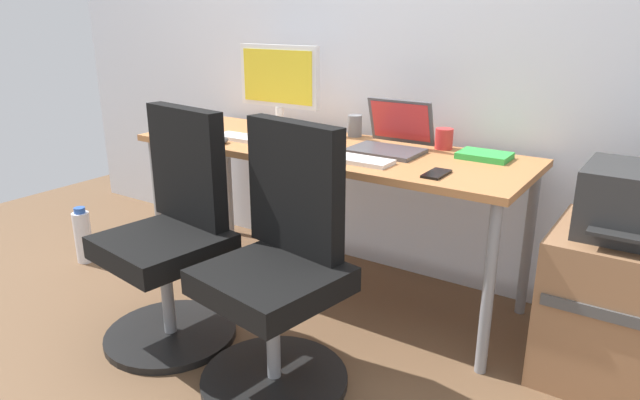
# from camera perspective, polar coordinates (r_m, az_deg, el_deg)

# --- Properties ---
(ground_plane) EXTENTS (5.28, 5.28, 0.00)m
(ground_plane) POSITION_cam_1_polar(r_m,az_deg,el_deg) (2.86, 0.56, -8.58)
(ground_plane) COLOR brown
(back_wall) EXTENTS (4.40, 0.04, 2.60)m
(back_wall) POSITION_cam_1_polar(r_m,az_deg,el_deg) (2.89, 5.24, 18.37)
(back_wall) COLOR silver
(back_wall) RESTS_ON ground
(desk) EXTENTS (1.86, 0.64, 0.71)m
(desk) POSITION_cam_1_polar(r_m,az_deg,el_deg) (2.63, 0.61, 4.18)
(desk) COLOR #B77542
(desk) RESTS_ON ground
(office_chair_left) EXTENTS (0.54, 0.54, 0.94)m
(office_chair_left) POSITION_cam_1_polar(r_m,az_deg,el_deg) (2.38, -14.59, -3.79)
(office_chair_left) COLOR black
(office_chair_left) RESTS_ON ground
(office_chair_right) EXTENTS (0.54, 0.54, 0.94)m
(office_chair_right) POSITION_cam_1_polar(r_m,az_deg,el_deg) (2.03, -4.04, -7.19)
(office_chair_right) COLOR black
(office_chair_right) RESTS_ON ground
(side_cabinet) EXTENTS (0.53, 0.50, 0.56)m
(side_cabinet) POSITION_cam_1_polar(r_m,az_deg,el_deg) (2.34, 28.24, -9.67)
(side_cabinet) COLOR #996B47
(side_cabinet) RESTS_ON ground
(water_bottle_on_floor) EXTENTS (0.09, 0.09, 0.31)m
(water_bottle_on_floor) POSITION_cam_1_polar(r_m,az_deg,el_deg) (3.32, -22.78, -3.37)
(water_bottle_on_floor) COLOR white
(water_bottle_on_floor) RESTS_ON ground
(desktop_monitor) EXTENTS (0.48, 0.18, 0.43)m
(desktop_monitor) POSITION_cam_1_polar(r_m,az_deg,el_deg) (2.95, -4.17, 11.82)
(desktop_monitor) COLOR silver
(desktop_monitor) RESTS_ON desk
(open_laptop) EXTENTS (0.31, 0.29, 0.22)m
(open_laptop) POSITION_cam_1_polar(r_m,az_deg,el_deg) (2.54, 7.24, 6.16)
(open_laptop) COLOR #4C4C51
(open_laptop) RESTS_ON desk
(keyboard_by_monitor) EXTENTS (0.34, 0.12, 0.02)m
(keyboard_by_monitor) POSITION_cam_1_polar(r_m,az_deg,el_deg) (2.76, -7.46, 6.18)
(keyboard_by_monitor) COLOR silver
(keyboard_by_monitor) RESTS_ON desk
(keyboard_by_laptop) EXTENTS (0.34, 0.12, 0.02)m
(keyboard_by_laptop) POSITION_cam_1_polar(r_m,az_deg,el_deg) (2.34, 3.33, 4.14)
(keyboard_by_laptop) COLOR silver
(keyboard_by_laptop) RESTS_ON desk
(mouse_by_monitor) EXTENTS (0.06, 0.10, 0.03)m
(mouse_by_monitor) POSITION_cam_1_polar(r_m,az_deg,el_deg) (2.88, -12.32, 6.57)
(mouse_by_monitor) COLOR #515156
(mouse_by_monitor) RESTS_ON desk
(mouse_by_laptop) EXTENTS (0.06, 0.10, 0.03)m
(mouse_by_laptop) POSITION_cam_1_polar(r_m,az_deg,el_deg) (2.69, -10.02, 5.92)
(mouse_by_laptop) COLOR #515156
(mouse_by_laptop) RESTS_ON desk
(coffee_mug) EXTENTS (0.08, 0.08, 0.09)m
(coffee_mug) POSITION_cam_1_polar(r_m,az_deg,el_deg) (2.61, 12.40, 6.06)
(coffee_mug) COLOR red
(coffee_mug) RESTS_ON desk
(pen_cup) EXTENTS (0.07, 0.07, 0.10)m
(pen_cup) POSITION_cam_1_polar(r_m,az_deg,el_deg) (2.82, 3.46, 7.49)
(pen_cup) COLOR slate
(pen_cup) RESTS_ON desk
(phone_near_monitor) EXTENTS (0.07, 0.14, 0.01)m
(phone_near_monitor) POSITION_cam_1_polar(r_m,az_deg,el_deg) (2.18, 11.66, 2.61)
(phone_near_monitor) COLOR black
(phone_near_monitor) RESTS_ON desk
(notebook) EXTENTS (0.21, 0.15, 0.03)m
(notebook) POSITION_cam_1_polar(r_m,az_deg,el_deg) (2.48, 16.25, 4.32)
(notebook) COLOR green
(notebook) RESTS_ON desk
(paper_pile) EXTENTS (0.21, 0.30, 0.01)m
(paper_pile) POSITION_cam_1_polar(r_m,az_deg,el_deg) (2.56, -2.64, 5.29)
(paper_pile) COLOR white
(paper_pile) RESTS_ON desk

